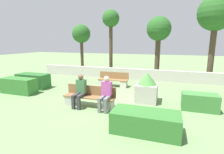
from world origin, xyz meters
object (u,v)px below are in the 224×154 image
(planter_corner_left, at_px, (147,88))
(person_seated_woman, at_px, (106,92))
(bench_front, at_px, (89,98))
(tree_leftmost, at_px, (81,35))
(person_seated_man, at_px, (80,89))
(tree_center_right, at_px, (159,31))
(tree_center_left, at_px, (111,22))
(bench_left_side, at_px, (113,81))
(tree_rightmost, at_px, (216,15))

(planter_corner_left, bearing_deg, person_seated_woman, -133.12)
(bench_front, bearing_deg, tree_leftmost, 119.81)
(person_seated_man, bearing_deg, planter_corner_left, 30.54)
(tree_center_right, bearing_deg, person_seated_man, -108.21)
(tree_center_left, bearing_deg, person_seated_man, -81.26)
(bench_front, xyz_separation_m, person_seated_man, (-0.34, -0.14, 0.40))
(tree_center_left, bearing_deg, planter_corner_left, -57.38)
(person_seated_man, distance_m, person_seated_woman, 1.11)
(bench_left_side, xyz_separation_m, tree_leftmost, (-4.16, 4.02, 2.87))
(person_seated_woman, bearing_deg, bench_left_side, 103.73)
(bench_front, bearing_deg, tree_center_right, 73.88)
(planter_corner_left, bearing_deg, tree_center_left, 122.62)
(tree_center_right, height_order, tree_rightmost, tree_rightmost)
(bench_front, xyz_separation_m, tree_leftmost, (-4.27, 7.45, 2.86))
(person_seated_woman, height_order, planter_corner_left, person_seated_woman)
(bench_left_side, xyz_separation_m, person_seated_man, (-0.23, -3.57, 0.41))
(person_seated_woman, distance_m, tree_rightmost, 9.12)
(person_seated_man, height_order, planter_corner_left, person_seated_man)
(bench_front, distance_m, tree_leftmost, 9.05)
(bench_left_side, distance_m, person_seated_woman, 3.70)
(person_seated_woman, xyz_separation_m, tree_center_right, (1.34, 7.43, 2.67))
(person_seated_man, distance_m, tree_center_left, 7.84)
(person_seated_man, height_order, tree_center_left, tree_center_left)
(tree_leftmost, bearing_deg, tree_center_left, -11.43)
(bench_front, distance_m, tree_center_left, 7.95)
(person_seated_man, xyz_separation_m, planter_corner_left, (2.48, 1.46, -0.09))
(bench_front, xyz_separation_m, tree_center_right, (2.11, 7.29, 3.06))
(bench_left_side, distance_m, tree_center_right, 5.41)
(bench_left_side, height_order, tree_center_left, tree_center_left)
(person_seated_woman, relative_size, tree_rightmost, 0.24)
(bench_front, bearing_deg, planter_corner_left, 31.69)
(planter_corner_left, relative_size, tree_rightmost, 0.24)
(tree_center_left, relative_size, tree_center_right, 1.13)
(bench_left_side, distance_m, tree_leftmost, 6.46)
(planter_corner_left, height_order, tree_center_left, tree_center_left)
(tree_leftmost, bearing_deg, tree_center_right, -1.44)
(planter_corner_left, xyz_separation_m, tree_center_left, (-3.55, 5.55, 3.43))
(planter_corner_left, distance_m, tree_rightmost, 7.39)
(planter_corner_left, bearing_deg, tree_rightmost, 57.76)
(tree_center_right, bearing_deg, tree_rightmost, -8.74)
(tree_center_right, distance_m, tree_rightmost, 3.61)
(bench_front, distance_m, tree_rightmost, 9.60)
(person_seated_man, xyz_separation_m, tree_center_left, (-1.08, 7.01, 3.33))
(tree_center_left, distance_m, tree_center_right, 3.61)
(bench_front, bearing_deg, person_seated_woman, -10.44)
(bench_left_side, relative_size, person_seated_man, 1.36)
(person_seated_man, bearing_deg, bench_front, 22.68)
(bench_left_side, height_order, tree_rightmost, tree_rightmost)
(tree_leftmost, xyz_separation_m, tree_center_right, (6.37, -0.16, 0.21))
(bench_left_side, distance_m, tree_rightmost, 7.67)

